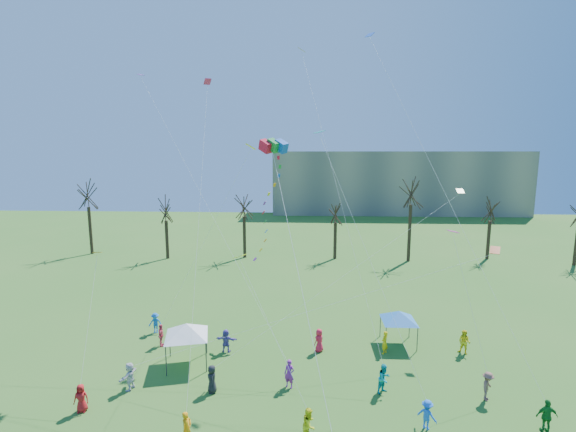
{
  "coord_description": "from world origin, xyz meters",
  "views": [
    {
      "loc": [
        0.15,
        -18.23,
        14.67
      ],
      "look_at": [
        -0.99,
        5.0,
        11.0
      ],
      "focal_mm": 25.0,
      "sensor_mm": 36.0,
      "label": 1
    }
  ],
  "objects_px": {
    "canopy_tent_blue": "(399,316)",
    "big_box_kite": "(272,211)",
    "canopy_tent_white": "(186,330)",
    "distant_building": "(396,182)"
  },
  "relations": [
    {
      "from": "big_box_kite",
      "to": "canopy_tent_blue",
      "type": "xyz_separation_m",
      "value": [
        9.24,
        5.66,
        -8.94
      ]
    },
    {
      "from": "big_box_kite",
      "to": "canopy_tent_white",
      "type": "distance_m",
      "value": 10.8
    },
    {
      "from": "distant_building",
      "to": "canopy_tent_white",
      "type": "distance_m",
      "value": 80.44
    },
    {
      "from": "canopy_tent_white",
      "to": "canopy_tent_blue",
      "type": "distance_m",
      "value": 15.87
    },
    {
      "from": "canopy_tent_white",
      "to": "distant_building",
      "type": "bearing_deg",
      "value": 67.93
    },
    {
      "from": "big_box_kite",
      "to": "canopy_tent_white",
      "type": "relative_size",
      "value": 4.26
    },
    {
      "from": "distant_building",
      "to": "canopy_tent_white",
      "type": "height_order",
      "value": "distant_building"
    },
    {
      "from": "distant_building",
      "to": "canopy_tent_blue",
      "type": "bearing_deg",
      "value": -101.8
    },
    {
      "from": "canopy_tent_blue",
      "to": "big_box_kite",
      "type": "bearing_deg",
      "value": -148.52
    },
    {
      "from": "canopy_tent_white",
      "to": "canopy_tent_blue",
      "type": "relative_size",
      "value": 1.09
    }
  ]
}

